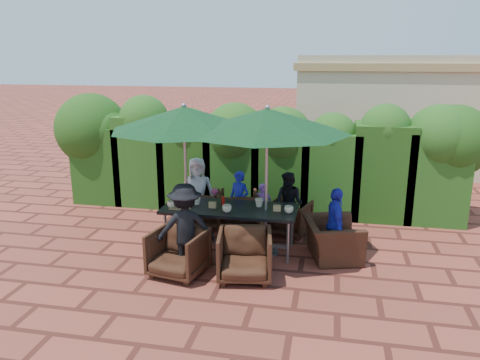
% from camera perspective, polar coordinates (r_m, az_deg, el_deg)
% --- Properties ---
extents(ground, '(80.00, 80.00, 0.00)m').
position_cam_1_polar(ground, '(7.96, -0.46, -8.73)').
color(ground, brown).
rests_on(ground, ground).
extents(dining_table, '(2.23, 0.90, 0.75)m').
position_cam_1_polar(dining_table, '(7.82, -1.26, -3.89)').
color(dining_table, black).
rests_on(dining_table, ground).
extents(umbrella_left, '(2.43, 2.43, 2.46)m').
position_cam_1_polar(umbrella_left, '(7.66, -6.84, 7.46)').
color(umbrella_left, gray).
rests_on(umbrella_left, ground).
extents(umbrella_right, '(2.63, 2.63, 2.46)m').
position_cam_1_polar(umbrella_right, '(7.34, 3.34, 7.21)').
color(umbrella_right, gray).
rests_on(umbrella_right, ground).
extents(chair_far_left, '(0.81, 0.77, 0.75)m').
position_cam_1_polar(chair_far_left, '(9.03, -4.49, -3.29)').
color(chair_far_left, black).
rests_on(chair_far_left, ground).
extents(chair_far_mid, '(0.92, 0.89, 0.79)m').
position_cam_1_polar(chair_far_mid, '(8.84, -0.27, -3.55)').
color(chair_far_mid, black).
rests_on(chair_far_mid, ground).
extents(chair_far_right, '(0.82, 0.79, 0.69)m').
position_cam_1_polar(chair_far_right, '(8.67, 6.14, -4.35)').
color(chair_far_right, black).
rests_on(chair_far_right, ground).
extents(chair_near_left, '(0.88, 0.84, 0.77)m').
position_cam_1_polar(chair_near_left, '(7.11, -7.55, -8.50)').
color(chair_near_left, black).
rests_on(chair_near_left, ground).
extents(chair_near_right, '(0.88, 0.84, 0.80)m').
position_cam_1_polar(chair_near_right, '(6.93, 0.57, -8.87)').
color(chair_near_right, black).
rests_on(chair_near_right, ground).
extents(chair_end_right, '(0.85, 1.09, 0.84)m').
position_cam_1_polar(chair_end_right, '(7.74, 11.23, -6.39)').
color(chair_end_right, black).
rests_on(chair_end_right, ground).
extents(adult_far_left, '(0.74, 0.56, 1.33)m').
position_cam_1_polar(adult_far_left, '(8.99, -5.24, -1.45)').
color(adult_far_left, silver).
rests_on(adult_far_left, ground).
extents(adult_far_mid, '(0.50, 0.45, 1.13)m').
position_cam_1_polar(adult_far_mid, '(8.74, -0.12, -2.58)').
color(adult_far_mid, '#2025B1').
rests_on(adult_far_mid, ground).
extents(adult_far_right, '(0.64, 0.53, 1.15)m').
position_cam_1_polar(adult_far_right, '(8.61, 5.98, -2.85)').
color(adult_far_right, black).
rests_on(adult_far_right, ground).
extents(adult_near_left, '(0.97, 0.70, 1.38)m').
position_cam_1_polar(adult_near_left, '(7.12, -6.70, -5.81)').
color(adult_near_left, black).
rests_on(adult_near_left, ground).
extents(adult_end_right, '(0.50, 0.76, 1.19)m').
position_cam_1_polar(adult_end_right, '(7.64, 11.52, -5.30)').
color(adult_end_right, '#2025B1').
rests_on(adult_end_right, ground).
extents(child_left, '(0.28, 0.23, 0.77)m').
position_cam_1_polar(child_left, '(8.92, -3.06, -3.43)').
color(child_left, '#C84672').
rests_on(child_left, ground).
extents(child_right, '(0.33, 0.27, 0.90)m').
position_cam_1_polar(child_right, '(8.77, 2.79, -3.32)').
color(child_right, purple).
rests_on(child_right, ground).
extents(pedestrian_a, '(1.60, 0.62, 1.70)m').
position_cam_1_polar(pedestrian_a, '(11.57, 11.49, 2.97)').
color(pedestrian_a, '#268B3E').
rests_on(pedestrian_a, ground).
extents(pedestrian_b, '(0.92, 0.75, 1.67)m').
position_cam_1_polar(pedestrian_b, '(11.83, 14.91, 2.94)').
color(pedestrian_b, '#C84672').
rests_on(pedestrian_b, ground).
extents(pedestrian_c, '(1.15, 0.96, 1.65)m').
position_cam_1_polar(pedestrian_c, '(11.90, 19.43, 2.61)').
color(pedestrian_c, gray).
rests_on(pedestrian_c, ground).
extents(cup_a, '(0.14, 0.14, 0.11)m').
position_cam_1_polar(cup_a, '(7.85, -8.33, -2.96)').
color(cup_a, beige).
rests_on(cup_a, dining_table).
extents(cup_b, '(0.12, 0.12, 0.12)m').
position_cam_1_polar(cup_b, '(7.96, -5.27, -2.59)').
color(cup_b, beige).
rests_on(cup_b, dining_table).
extents(cup_c, '(0.15, 0.15, 0.12)m').
position_cam_1_polar(cup_c, '(7.55, -1.61, -3.49)').
color(cup_c, beige).
rests_on(cup_c, dining_table).
extents(cup_d, '(0.14, 0.14, 0.14)m').
position_cam_1_polar(cup_d, '(7.82, 2.34, -2.78)').
color(cup_d, beige).
rests_on(cup_d, dining_table).
extents(cup_e, '(0.15, 0.15, 0.12)m').
position_cam_1_polar(cup_e, '(7.54, 5.97, -3.61)').
color(cup_e, beige).
rests_on(cup_e, dining_table).
extents(ketchup_bottle, '(0.04, 0.04, 0.17)m').
position_cam_1_polar(ketchup_bottle, '(7.82, -2.03, -2.65)').
color(ketchup_bottle, '#B20C0A').
rests_on(ketchup_bottle, dining_table).
extents(sauce_bottle, '(0.04, 0.04, 0.17)m').
position_cam_1_polar(sauce_bottle, '(7.87, -2.20, -2.52)').
color(sauce_bottle, '#4C230C').
rests_on(sauce_bottle, dining_table).
extents(serving_tray, '(0.35, 0.25, 0.02)m').
position_cam_1_polar(serving_tray, '(7.82, -7.19, -3.35)').
color(serving_tray, olive).
rests_on(serving_tray, dining_table).
extents(number_block_left, '(0.12, 0.06, 0.10)m').
position_cam_1_polar(number_block_left, '(7.77, -3.38, -3.05)').
color(number_block_left, tan).
rests_on(number_block_left, dining_table).
extents(number_block_right, '(0.12, 0.06, 0.10)m').
position_cam_1_polar(number_block_right, '(7.62, 4.55, -3.43)').
color(number_block_right, tan).
rests_on(number_block_right, dining_table).
extents(hedge_wall, '(9.10, 1.60, 2.40)m').
position_cam_1_polar(hedge_wall, '(9.78, 1.60, 3.75)').
color(hedge_wall, '#1A360E').
rests_on(hedge_wall, ground).
extents(building, '(6.20, 3.08, 3.20)m').
position_cam_1_polar(building, '(14.36, 19.46, 7.78)').
color(building, beige).
rests_on(building, ground).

